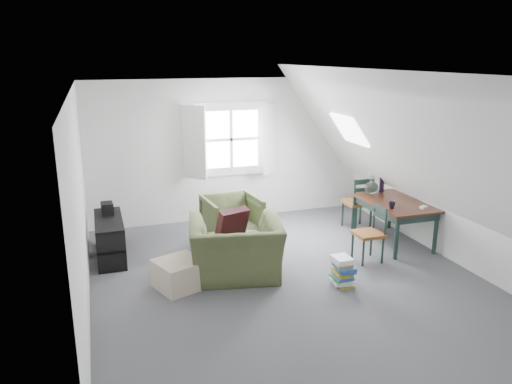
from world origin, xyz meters
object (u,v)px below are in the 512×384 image
object	(u,v)px
dining_table	(394,207)
magazine_stack	(343,271)
dining_chair_near	(370,233)
armchair_near	(236,276)
ottoman	(179,274)
media_shelf	(110,241)
armchair_far	(232,242)
dining_chair_far	(358,202)

from	to	relation	value
dining_table	magazine_stack	size ratio (longest dim) A/B	3.54
dining_chair_near	armchair_near	bearing A→B (deg)	-71.67
ottoman	media_shelf	bearing A→B (deg)	122.23
ottoman	armchair_near	bearing A→B (deg)	6.69
armchair_far	dining_table	bearing A→B (deg)	-23.72
armchair_near	dining_chair_near	distance (m)	2.03
armchair_near	armchair_far	xyz separation A→B (m)	(0.29, 1.23, 0.00)
ottoman	dining_table	bearing A→B (deg)	8.68
armchair_near	ottoman	xyz separation A→B (m)	(-0.77, -0.09, 0.18)
dining_table	media_shelf	world-z (taller)	dining_table
dining_chair_near	media_shelf	distance (m)	3.77
dining_chair_far	magazine_stack	bearing A→B (deg)	63.46
armchair_far	dining_chair_near	bearing A→B (deg)	-43.48
ottoman	dining_table	distance (m)	3.55
magazine_stack	dining_chair_near	bearing A→B (deg)	39.12
media_shelf	magazine_stack	xyz separation A→B (m)	(2.81, -1.85, -0.08)
armchair_far	dining_chair_near	xyz separation A→B (m)	(1.69, -1.31, 0.43)
armchair_near	armchair_far	bearing A→B (deg)	-92.59
armchair_far	ottoman	xyz separation A→B (m)	(-1.07, -1.32, 0.18)
dining_chair_near	media_shelf	xyz separation A→B (m)	(-3.55, 1.25, -0.16)
dining_table	magazine_stack	distance (m)	1.90
media_shelf	dining_table	bearing A→B (deg)	-9.33
dining_chair_near	magazine_stack	size ratio (longest dim) A/B	2.14
dining_table	media_shelf	xyz separation A→B (m)	(-4.28, 0.73, -0.32)
magazine_stack	armchair_far	bearing A→B (deg)	116.28
magazine_stack	armchair_near	bearing A→B (deg)	150.93
armchair_near	dining_chair_far	xyz separation A→B (m)	(2.50, 1.18, 0.48)
armchair_far	dining_chair_far	xyz separation A→B (m)	(2.21, -0.04, 0.48)
ottoman	dining_table	xyz separation A→B (m)	(3.48, 0.53, 0.41)
dining_chair_far	media_shelf	world-z (taller)	dining_chair_far
dining_table	dining_chair_far	world-z (taller)	dining_chair_far
media_shelf	magazine_stack	world-z (taller)	media_shelf
dining_chair_far	magazine_stack	world-z (taller)	dining_chair_far
armchair_near	ottoman	bearing A→B (deg)	17.53
ottoman	media_shelf	size ratio (longest dim) A/B	0.47
dining_chair_near	ottoman	bearing A→B (deg)	-69.11
dining_table	dining_chair_near	world-z (taller)	dining_chair_near
dining_chair_far	dining_chair_near	xyz separation A→B (m)	(-0.52, -1.27, -0.05)
dining_chair_far	dining_table	bearing A→B (deg)	113.05
magazine_stack	dining_table	bearing A→B (deg)	37.55
dining_chair_far	media_shelf	distance (m)	4.07
dining_chair_far	dining_chair_near	world-z (taller)	dining_chair_far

